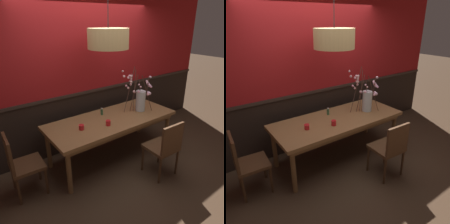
# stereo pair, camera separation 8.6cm
# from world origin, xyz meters

# --- Properties ---
(ground_plane) EXTENTS (24.00, 24.00, 0.00)m
(ground_plane) POSITION_xyz_m (0.00, 0.00, 0.00)
(ground_plane) COLOR #422D1E
(back_wall) EXTENTS (5.92, 0.14, 2.73)m
(back_wall) POSITION_xyz_m (0.00, 0.71, 1.36)
(back_wall) COLOR black
(back_wall) RESTS_ON ground
(dining_table) EXTENTS (2.19, 0.90, 0.75)m
(dining_table) POSITION_xyz_m (0.00, 0.00, 0.66)
(dining_table) COLOR olive
(dining_table) RESTS_ON ground
(chair_far_side_right) EXTENTS (0.47, 0.43, 0.96)m
(chair_far_side_right) POSITION_xyz_m (0.31, 0.88, 0.54)
(chair_far_side_right) COLOR #4C301C
(chair_far_side_right) RESTS_ON ground
(chair_head_west_end) EXTENTS (0.44, 0.44, 0.93)m
(chair_head_west_end) POSITION_xyz_m (-1.51, 0.01, 0.51)
(chair_head_west_end) COLOR #4C301C
(chair_head_west_end) RESTS_ON ground
(chair_near_side_right) EXTENTS (0.45, 0.45, 0.91)m
(chair_near_side_right) POSITION_xyz_m (0.32, -0.88, 0.52)
(chair_near_side_right) COLOR #4C301C
(chair_near_side_right) RESTS_ON ground
(chair_far_side_left) EXTENTS (0.46, 0.45, 0.96)m
(chair_far_side_left) POSITION_xyz_m (-0.37, 0.87, 0.54)
(chair_far_side_left) COLOR #4C301C
(chair_far_side_left) RESTS_ON ground
(vase_with_blossoms) EXTENTS (0.47, 0.58, 0.74)m
(vase_with_blossoms) POSITION_xyz_m (0.60, -0.03, 0.97)
(vase_with_blossoms) COLOR silver
(vase_with_blossoms) RESTS_ON dining_table
(candle_holder_nearer_center) EXTENTS (0.08, 0.08, 0.09)m
(candle_holder_nearer_center) POSITION_xyz_m (-0.21, -0.18, 0.79)
(candle_holder_nearer_center) COLOR red
(candle_holder_nearer_center) RESTS_ON dining_table
(candle_holder_nearer_edge) EXTENTS (0.08, 0.08, 0.08)m
(candle_holder_nearer_edge) POSITION_xyz_m (-0.61, -0.05, 0.79)
(candle_holder_nearer_edge) COLOR red
(candle_holder_nearer_edge) RESTS_ON dining_table
(condiment_bottle) EXTENTS (0.04, 0.04, 0.13)m
(condiment_bottle) POSITION_xyz_m (-0.06, 0.22, 0.80)
(condiment_bottle) COLOR #2D5633
(condiment_bottle) RESTS_ON dining_table
(pendant_lamp) EXTENTS (0.60, 0.60, 0.86)m
(pendant_lamp) POSITION_xyz_m (-0.04, 0.04, 2.00)
(pendant_lamp) COLOR tan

